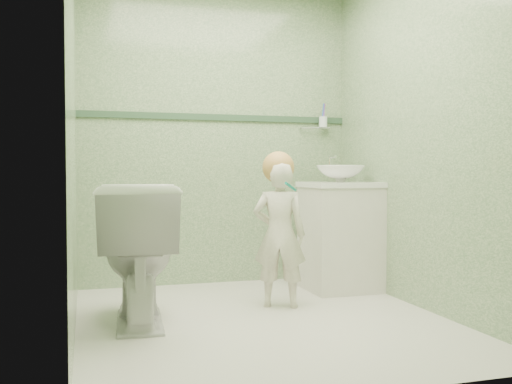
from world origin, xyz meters
name	(u,v)px	position (x,y,z in m)	size (l,w,h in m)	color
ground	(263,320)	(0.00, 0.00, 0.00)	(2.50, 2.50, 0.00)	silver
room_shell	(263,124)	(0.00, 0.00, 1.20)	(2.50, 2.54, 2.40)	#6B8E65
trim_stripe	(218,117)	(0.00, 1.24, 1.35)	(2.20, 0.02, 0.05)	#2F4D35
vanity	(340,238)	(0.84, 0.70, 0.40)	(0.52, 0.50, 0.80)	silver
counter	(340,185)	(0.84, 0.70, 0.81)	(0.54, 0.52, 0.04)	white
basin	(341,174)	(0.84, 0.70, 0.89)	(0.37, 0.37, 0.13)	white
faucet	(331,164)	(0.84, 0.89, 0.97)	(0.03, 0.13, 0.18)	silver
cup_holder	(322,122)	(0.89, 1.18, 1.33)	(0.26, 0.07, 0.21)	silver
toilet	(138,253)	(-0.74, 0.15, 0.42)	(0.47, 0.82, 0.84)	white
toddler	(279,235)	(0.21, 0.30, 0.49)	(0.35, 0.23, 0.97)	beige
hair_cap	(278,167)	(0.21, 0.33, 0.94)	(0.22, 0.22, 0.22)	tan
teal_toothbrush	(290,186)	(0.23, 0.16, 0.82)	(0.11, 0.14, 0.08)	#087F70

